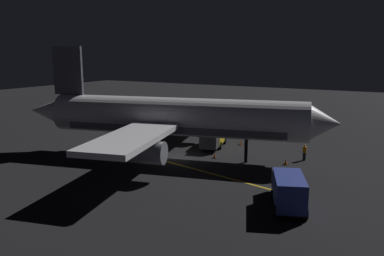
{
  "coord_description": "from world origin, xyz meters",
  "views": [
    {
      "loc": [
        35.33,
        22.1,
        11.38
      ],
      "look_at": [
        0.0,
        2.0,
        3.5
      ],
      "focal_mm": 36.41,
      "sensor_mm": 36.0,
      "label": 1
    }
  ],
  "objects_px": {
    "airliner": "(171,118)",
    "ground_crew_worker": "(304,152)",
    "catering_truck": "(214,137)",
    "traffic_cone_under_wing": "(240,143)",
    "traffic_cone_near_left": "(215,156)",
    "traffic_cone_near_right": "(286,162)",
    "baggage_truck": "(288,190)"
  },
  "relations": [
    {
      "from": "airliner",
      "to": "traffic_cone_near_right",
      "type": "relative_size",
      "value": 63.68
    },
    {
      "from": "catering_truck",
      "to": "airliner",
      "type": "bearing_deg",
      "value": -16.92
    },
    {
      "from": "traffic_cone_near_left",
      "to": "traffic_cone_under_wing",
      "type": "bearing_deg",
      "value": 179.96
    },
    {
      "from": "airliner",
      "to": "ground_crew_worker",
      "type": "distance_m",
      "value": 14.85
    },
    {
      "from": "traffic_cone_near_right",
      "to": "baggage_truck",
      "type": "bearing_deg",
      "value": 16.93
    },
    {
      "from": "traffic_cone_near_left",
      "to": "traffic_cone_near_right",
      "type": "xyz_separation_m",
      "value": [
        -1.36,
        7.48,
        0.0
      ]
    },
    {
      "from": "catering_truck",
      "to": "traffic_cone_near_left",
      "type": "relative_size",
      "value": 11.64
    },
    {
      "from": "baggage_truck",
      "to": "traffic_cone_under_wing",
      "type": "relative_size",
      "value": 11.94
    },
    {
      "from": "traffic_cone_under_wing",
      "to": "traffic_cone_near_left",
      "type": "bearing_deg",
      "value": -0.04
    },
    {
      "from": "baggage_truck",
      "to": "ground_crew_worker",
      "type": "relative_size",
      "value": 3.77
    },
    {
      "from": "airliner",
      "to": "traffic_cone_near_left",
      "type": "xyz_separation_m",
      "value": [
        -1.94,
        4.43,
        -4.13
      ]
    },
    {
      "from": "traffic_cone_near_right",
      "to": "traffic_cone_under_wing",
      "type": "relative_size",
      "value": 1.0
    },
    {
      "from": "baggage_truck",
      "to": "traffic_cone_near_right",
      "type": "relative_size",
      "value": 11.94
    },
    {
      "from": "baggage_truck",
      "to": "catering_truck",
      "type": "xyz_separation_m",
      "value": [
        -14.18,
        -13.25,
        -0.07
      ]
    },
    {
      "from": "airliner",
      "to": "traffic_cone_under_wing",
      "type": "height_order",
      "value": "airliner"
    },
    {
      "from": "baggage_truck",
      "to": "catering_truck",
      "type": "height_order",
      "value": "baggage_truck"
    },
    {
      "from": "traffic_cone_under_wing",
      "to": "baggage_truck",
      "type": "bearing_deg",
      "value": 32.77
    },
    {
      "from": "traffic_cone_near_right",
      "to": "airliner",
      "type": "bearing_deg",
      "value": -74.51
    },
    {
      "from": "catering_truck",
      "to": "traffic_cone_near_right",
      "type": "relative_size",
      "value": 11.64
    },
    {
      "from": "traffic_cone_near_left",
      "to": "baggage_truck",
      "type": "bearing_deg",
      "value": 48.43
    },
    {
      "from": "catering_truck",
      "to": "traffic_cone_under_wing",
      "type": "xyz_separation_m",
      "value": [
        -2.6,
        2.45,
        -0.99
      ]
    },
    {
      "from": "baggage_truck",
      "to": "ground_crew_worker",
      "type": "xyz_separation_m",
      "value": [
        -13.57,
        -2.08,
        -0.42
      ]
    },
    {
      "from": "ground_crew_worker",
      "to": "traffic_cone_near_left",
      "type": "distance_m",
      "value": 9.61
    },
    {
      "from": "airliner",
      "to": "ground_crew_worker",
      "type": "xyz_separation_m",
      "value": [
        -5.92,
        13.16,
        -3.5
      ]
    },
    {
      "from": "catering_truck",
      "to": "ground_crew_worker",
      "type": "height_order",
      "value": "catering_truck"
    },
    {
      "from": "catering_truck",
      "to": "traffic_cone_under_wing",
      "type": "relative_size",
      "value": 11.64
    },
    {
      "from": "baggage_truck",
      "to": "catering_truck",
      "type": "distance_m",
      "value": 19.41
    },
    {
      "from": "airliner",
      "to": "traffic_cone_near_right",
      "type": "bearing_deg",
      "value": 105.49
    },
    {
      "from": "catering_truck",
      "to": "ground_crew_worker",
      "type": "relative_size",
      "value": 3.68
    },
    {
      "from": "airliner",
      "to": "catering_truck",
      "type": "height_order",
      "value": "airliner"
    },
    {
      "from": "airliner",
      "to": "traffic_cone_under_wing",
      "type": "relative_size",
      "value": 63.68
    },
    {
      "from": "airliner",
      "to": "ground_crew_worker",
      "type": "relative_size",
      "value": 20.13
    }
  ]
}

